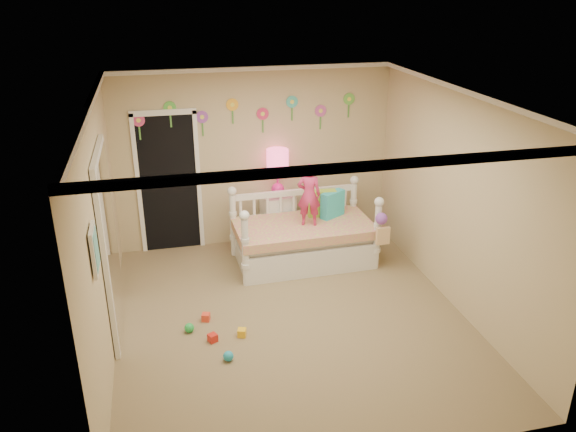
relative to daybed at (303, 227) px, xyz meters
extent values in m
cube|color=#7F684C|center=(-0.51, -1.38, -0.52)|extent=(4.00, 4.50, 0.01)
cube|color=white|center=(-0.51, -1.38, 2.08)|extent=(4.00, 4.50, 0.01)
cube|color=tan|center=(-0.51, 0.87, 0.78)|extent=(4.00, 0.01, 2.60)
cube|color=tan|center=(-2.51, -1.38, 0.78)|extent=(0.01, 4.50, 2.60)
cube|color=tan|center=(1.49, -1.38, 0.78)|extent=(0.01, 4.50, 2.60)
cube|color=#26BFC0|center=(0.46, 0.15, 0.25)|extent=(0.39, 0.30, 0.37)
cube|color=#A4DA42|center=(0.32, 0.22, 0.25)|extent=(0.41, 0.18, 0.38)
imported|color=#D12F66|center=(0.06, -0.05, 0.49)|extent=(0.36, 0.28, 0.87)
cube|color=white|center=(-0.21, 0.69, -0.14)|extent=(0.51, 0.42, 0.76)
sphere|color=#E11E8A|center=(-0.21, 0.69, 0.33)|extent=(0.19, 0.19, 0.19)
cylinder|color=#E11E8A|center=(-0.21, 0.69, 0.53)|extent=(0.03, 0.03, 0.40)
cylinder|color=#FF4C81|center=(-0.21, 0.69, 0.79)|extent=(0.32, 0.32, 0.30)
cube|color=black|center=(-1.76, 0.85, 0.51)|extent=(0.90, 0.04, 2.07)
cube|color=white|center=(-2.47, -1.08, 0.53)|extent=(0.07, 1.30, 2.10)
cube|color=white|center=(-2.48, -2.28, 1.03)|extent=(0.05, 0.34, 0.42)
camera|label=1|loc=(-1.87, -6.94, 3.19)|focal=35.49mm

